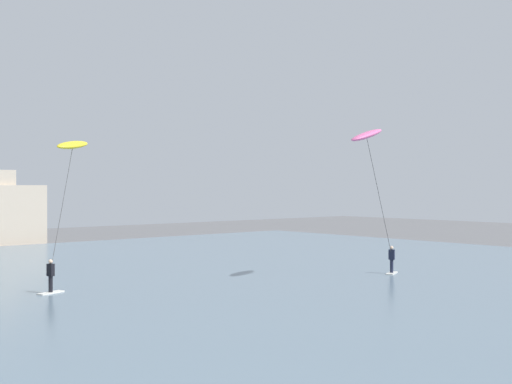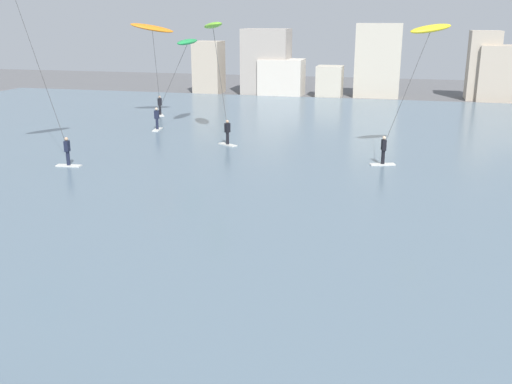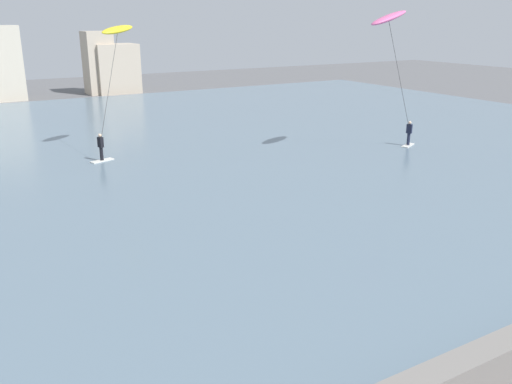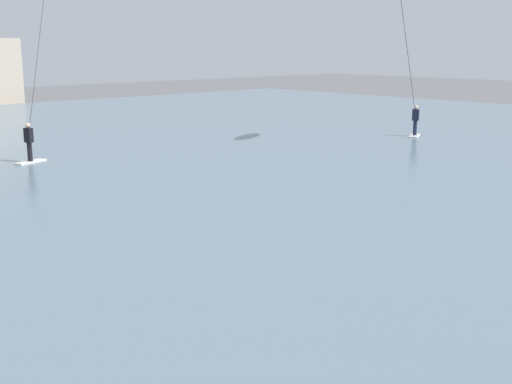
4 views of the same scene
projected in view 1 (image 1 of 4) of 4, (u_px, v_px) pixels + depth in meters
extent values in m
cube|color=slate|center=(13.00, 292.00, 33.64)|extent=(84.00, 52.00, 0.10)
cube|color=#B7A893|center=(14.00, 215.00, 62.71)|extent=(4.70, 3.73, 5.45)
cube|color=silver|center=(392.00, 273.00, 40.39)|extent=(1.45, 1.01, 0.06)
cylinder|color=#191E33|center=(392.00, 266.00, 40.38)|extent=(0.20, 0.20, 0.78)
cube|color=#191E33|center=(392.00, 255.00, 40.38)|extent=(0.35, 0.40, 0.60)
sphere|color=beige|center=(392.00, 248.00, 40.37)|extent=(0.20, 0.20, 0.20)
cylinder|color=#333333|center=(380.00, 199.00, 38.99)|extent=(3.28, 0.80, 6.84)
ellipsoid|color=pink|center=(367.00, 135.00, 37.60)|extent=(3.24, 1.60, 1.21)
cube|color=silver|center=(51.00, 293.00, 32.92)|extent=(1.47, 0.86, 0.06)
cylinder|color=black|center=(51.00, 284.00, 32.91)|extent=(0.20, 0.20, 0.78)
cube|color=black|center=(51.00, 270.00, 32.91)|extent=(0.32, 0.39, 0.60)
sphere|color=beige|center=(51.00, 262.00, 32.90)|extent=(0.20, 0.20, 0.20)
cylinder|color=#333333|center=(62.00, 207.00, 34.28)|extent=(2.11, 1.92, 6.17)
ellipsoid|color=yellow|center=(73.00, 145.00, 35.65)|extent=(2.54, 1.89, 0.86)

